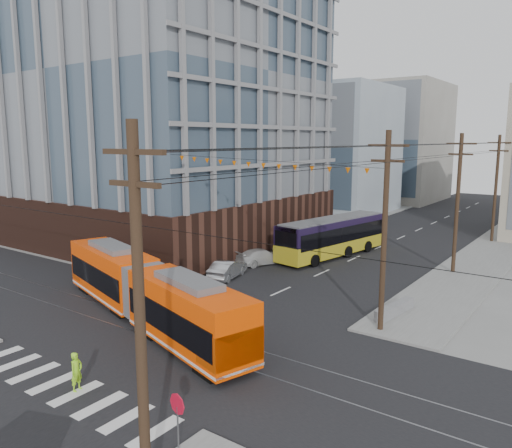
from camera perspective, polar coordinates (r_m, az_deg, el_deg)
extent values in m
plane|color=slate|center=(25.47, -15.18, -15.08)|extent=(160.00, 160.00, 0.00)
cube|color=#381E16|center=(55.03, -11.70, 13.38)|extent=(30.00, 25.00, 28.60)
cube|color=#8C99A5|center=(75.13, 7.85, 8.38)|extent=(18.00, 16.00, 18.00)
cube|color=gray|center=(92.16, 15.46, 8.96)|extent=(16.00, 18.00, 20.00)
cylinder|color=black|center=(13.76, -13.07, -11.94)|extent=(0.30, 0.30, 11.00)
imported|color=#9D9FA4|center=(38.41, -3.29, -5.16)|extent=(2.50, 4.56, 1.43)
imported|color=#B8B8B8|center=(42.54, 0.60, -3.74)|extent=(3.39, 4.98, 1.34)
imported|color=slate|center=(46.01, 4.27, -2.83)|extent=(2.69, 4.62, 1.21)
imported|color=#99E922|center=(23.18, -19.83, -15.59)|extent=(0.54, 0.69, 1.69)
cube|color=slate|center=(31.45, 15.57, -9.50)|extent=(1.35, 3.99, 0.78)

